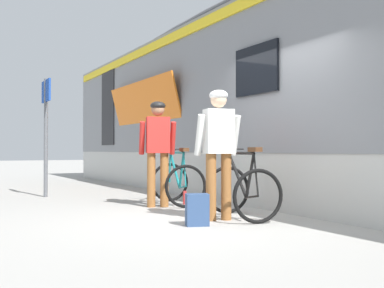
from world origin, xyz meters
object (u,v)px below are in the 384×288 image
(bicycle_far_black, at_px, (242,189))
(platform_sign_post, at_px, (46,117))
(train_car, at_px, (285,99))
(bicycle_near_teal, at_px, (177,181))
(water_bottle_near_the_bikes, at_px, (185,198))
(backpack_on_platform, at_px, (197,210))
(cyclist_far_in_white, at_px, (219,142))
(cyclist_near_in_red, at_px, (158,144))

(bicycle_far_black, height_order, platform_sign_post, platform_sign_post)
(train_car, bearing_deg, bicycle_near_teal, 178.87)
(bicycle_far_black, distance_m, platform_sign_post, 4.88)
(train_car, xyz_separation_m, platform_sign_post, (-4.09, 2.52, -0.34))
(bicycle_near_teal, bearing_deg, water_bottle_near_the_bikes, -3.11)
(water_bottle_near_the_bikes, height_order, platform_sign_post, platform_sign_post)
(train_car, xyz_separation_m, backpack_on_platform, (-3.19, -2.11, -1.77))
(cyclist_far_in_white, height_order, backpack_on_platform, cyclist_far_in_white)
(water_bottle_near_the_bikes, bearing_deg, cyclist_far_in_white, -104.39)
(cyclist_far_in_white, height_order, water_bottle_near_the_bikes, cyclist_far_in_white)
(train_car, distance_m, backpack_on_platform, 4.21)
(bicycle_near_teal, distance_m, bicycle_far_black, 1.91)
(cyclist_far_in_white, xyz_separation_m, platform_sign_post, (-1.39, 4.37, 0.57))
(cyclist_near_in_red, relative_size, bicycle_near_teal, 1.49)
(bicycle_far_black, height_order, water_bottle_near_the_bikes, bicycle_far_black)
(cyclist_far_in_white, xyz_separation_m, bicycle_near_teal, (0.34, 1.90, -0.65))
(backpack_on_platform, bearing_deg, train_car, 52.12)
(bicycle_far_black, bearing_deg, water_bottle_near_the_bikes, 86.66)
(train_car, xyz_separation_m, cyclist_far_in_white, (-2.71, -1.85, -0.91))
(platform_sign_post, bearing_deg, cyclist_far_in_white, -72.40)
(bicycle_near_teal, xyz_separation_m, water_bottle_near_the_bikes, (0.14, -0.01, -0.29))
(bicycle_far_black, xyz_separation_m, platform_sign_post, (-1.76, 4.38, 1.22))
(train_car, height_order, cyclist_near_in_red, train_car)
(cyclist_near_in_red, xyz_separation_m, bicycle_near_teal, (0.44, 0.15, -0.65))
(backpack_on_platform, bearing_deg, water_bottle_near_the_bikes, 84.40)
(water_bottle_near_the_bikes, bearing_deg, platform_sign_post, 127.01)
(cyclist_far_in_white, xyz_separation_m, bicycle_far_black, (0.37, -0.01, -0.65))
(backpack_on_platform, relative_size, water_bottle_near_the_bikes, 1.72)
(bicycle_near_teal, relative_size, water_bottle_near_the_bikes, 5.11)
(cyclist_near_in_red, height_order, platform_sign_post, platform_sign_post)
(backpack_on_platform, xyz_separation_m, platform_sign_post, (-0.91, 4.64, 1.42))
(cyclist_near_in_red, height_order, bicycle_near_teal, cyclist_near_in_red)
(train_car, height_order, water_bottle_near_the_bikes, train_car)
(train_car, xyz_separation_m, water_bottle_near_the_bikes, (-2.22, 0.04, -1.85))
(train_car, bearing_deg, cyclist_far_in_white, -145.65)
(backpack_on_platform, distance_m, water_bottle_near_the_bikes, 2.36)
(backpack_on_platform, height_order, platform_sign_post, platform_sign_post)
(train_car, distance_m, bicycle_far_black, 3.37)
(train_car, relative_size, bicycle_far_black, 15.32)
(bicycle_near_teal, bearing_deg, bicycle_far_black, -89.07)
(bicycle_far_black, bearing_deg, backpack_on_platform, -163.53)
(cyclist_near_in_red, height_order, bicycle_far_black, cyclist_near_in_red)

